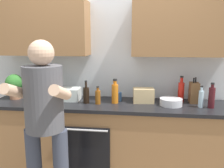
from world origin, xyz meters
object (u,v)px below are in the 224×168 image
Objects in this scene: bottle_juice at (115,93)px; bottle_water at (201,98)px; bottle_soda at (52,91)px; bottle_hotsauce at (181,91)px; grocery_bag_bread at (143,95)px; bottle_syrup at (98,97)px; grocery_bag_produce at (70,94)px; knife_block at (194,93)px; mixing_bowl at (171,102)px; bottle_wine at (212,97)px; potted_herb at (14,85)px; person_standing at (45,117)px; bottle_soy at (86,95)px; cup_tea at (119,97)px.

bottle_water is at bearing -3.05° from bottle_juice.
bottle_soda is 1.10× the size of bottle_hotsauce.
grocery_bag_bread is at bearing 169.18° from bottle_water.
bottle_soda is 1.64× the size of bottle_syrup.
bottle_water is at bearing -4.21° from grocery_bag_produce.
bottle_soda is at bearing -171.41° from knife_block.
bottle_water is at bearing -5.97° from mixing_bowl.
bottle_wine is at bearing -6.14° from mixing_bowl.
bottle_juice is 0.92× the size of potted_herb.
bottle_hotsauce is (0.98, 0.23, 0.04)m from bottle_syrup.
bottle_wine is at bearing -4.37° from grocery_bag_produce.
grocery_bag_bread is (-0.74, 0.13, -0.04)m from bottle_wine.
grocery_bag_bread is 0.90m from grocery_bag_produce.
potted_herb is at bearing -177.48° from knife_block.
bottle_soy is (0.20, 0.74, 0.03)m from person_standing.
potted_herb is 1.62m from grocery_bag_bread.
bottle_soda is 0.54m from bottle_syrup.
bottle_hotsauce is at bearing 10.62° from bottle_soda.
cup_tea is (0.57, 0.89, -0.02)m from person_standing.
bottle_hotsauce reaches higher than bottle_water.
bottle_water is 2.25m from potted_herb.
bottle_soy is 1.07× the size of mixing_bowl.
grocery_bag_bread is (0.67, 0.12, -0.02)m from bottle_soy.
bottle_wine is at bearing -0.59° from bottle_soy.
bottle_soy is at bearing -157.18° from cup_tea.
bottle_hotsauce is 0.24m from mixing_bowl.
bottle_wine is 0.89× the size of potted_herb.
potted_herb is (-1.93, 0.05, 0.14)m from mixing_bowl.
knife_block is (-0.04, 0.18, 0.02)m from bottle_water.
knife_block is at bearing 1.62° from cup_tea.
grocery_bag_produce is (-1.49, -0.07, -0.05)m from knife_block.
bottle_syrup is at bearing -7.21° from bottle_soy.
bottle_soda is at bearing -175.84° from mixing_bowl.
grocery_bag_bread is (1.06, 0.19, -0.06)m from bottle_soda.
cup_tea is (0.03, 0.11, -0.07)m from bottle_juice.
grocery_bag_bread is at bearing -168.01° from bottle_hotsauce.
person_standing is 6.78× the size of grocery_bag_bread.
potted_herb is at bearing -176.87° from cup_tea.
bottle_soy is (0.39, 0.07, -0.04)m from bottle_soda.
bottle_hotsauce reaches higher than grocery_bag_bread.
knife_block is at bearing 8.09° from bottle_juice.
potted_herb reaches higher than grocery_bag_bread.
bottle_syrup is at bearing -19.08° from grocery_bag_produce.
person_standing is at bearing -135.46° from grocery_bag_bread.
person_standing is at bearing -122.47° from cup_tea.
person_standing is 1.22m from grocery_bag_bread.
bottle_water is at bearing -77.45° from knife_block.
bottle_hotsauce is at bearing 53.43° from mixing_bowl.
bottle_juice reaches higher than grocery_bag_produce.
knife_block is (1.65, 0.25, -0.02)m from bottle_soda.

